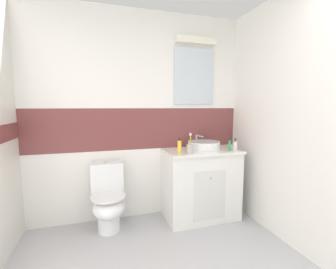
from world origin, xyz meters
The scene contains 9 objects.
wall_back_tiled centered at (0.01, 2.45, 1.26)m, with size 3.20×0.20×2.50m.
wall_right_plain centered at (1.35, 1.20, 1.25)m, with size 0.10×3.48×2.50m, color white.
vanity_cabinet centered at (0.70, 2.14, 0.43)m, with size 0.89×0.54×0.85m.
sink_basin centered at (0.75, 2.17, 0.90)m, with size 0.39×0.44×0.16m.
toilet centered at (-0.40, 2.15, 0.35)m, with size 0.37×0.50×0.75m.
toothbrush_cup centered at (0.49, 1.98, 0.91)m, with size 0.07×0.07×0.23m.
soap_dispenser centered at (1.07, 1.98, 0.91)m, with size 0.05×0.05×0.15m.
deodorant_spray_can centered at (0.36, 1.96, 0.93)m, with size 0.04×0.04×0.17m.
toothpaste_tube_upright centered at (0.99, 1.96, 0.92)m, with size 0.03×0.03×0.15m.
Camera 1 is at (-0.46, -0.36, 1.37)m, focal length 24.44 mm.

